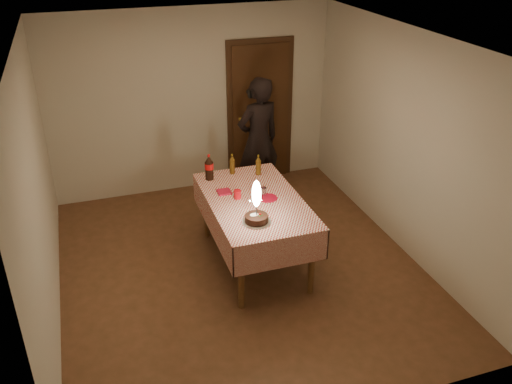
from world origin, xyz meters
TOP-DOWN VIEW (x-y plane):
  - ground at (0.00, 0.00)m, footprint 4.00×4.50m
  - room_shell at (0.03, 0.08)m, footprint 4.04×4.54m
  - dining_table at (0.20, 0.06)m, footprint 1.02×1.72m
  - birthday_cake at (0.06, -0.41)m, footprint 0.30×0.30m
  - red_plate at (0.34, 0.04)m, footprint 0.22×0.22m
  - red_cup at (0.02, 0.15)m, footprint 0.08×0.08m
  - clear_cup at (0.32, 0.13)m, footprint 0.07×0.07m
  - napkin_stack at (-0.08, 0.32)m, footprint 0.15×0.15m
  - cola_bottle at (-0.15, 0.72)m, footprint 0.10×0.10m
  - amber_bottle_left at (0.15, 0.79)m, footprint 0.06×0.06m
  - amber_bottle_right at (0.44, 0.66)m, footprint 0.06×0.06m
  - photographer at (0.76, 1.58)m, footprint 0.73×0.57m

SIDE VIEW (x-z plane):
  - ground at x=0.00m, z-range -0.01..0.01m
  - dining_table at x=0.20m, z-range 0.31..1.14m
  - red_plate at x=0.34m, z-range 0.84..0.84m
  - napkin_stack at x=-0.08m, z-range 0.84..0.86m
  - clear_cup at x=0.32m, z-range 0.84..0.93m
  - red_cup at x=0.02m, z-range 0.84..0.94m
  - photographer at x=0.76m, z-range 0.00..1.77m
  - amber_bottle_left at x=0.15m, z-range 0.83..1.08m
  - amber_bottle_right at x=0.44m, z-range 0.83..1.08m
  - birthday_cake at x=0.06m, z-range 0.73..1.21m
  - cola_bottle at x=-0.15m, z-range 0.83..1.15m
  - room_shell at x=0.03m, z-range 0.34..2.96m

